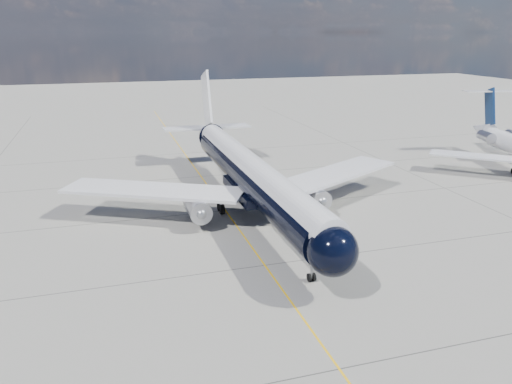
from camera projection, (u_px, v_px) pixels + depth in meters
ground at (216, 197)px, 62.58m from camera, size 320.00×320.00×0.00m
taxiway_centerline at (225, 210)px, 58.02m from camera, size 0.16×160.00×0.01m
main_airliner at (249, 173)px, 56.82m from camera, size 41.38×50.24×14.54m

